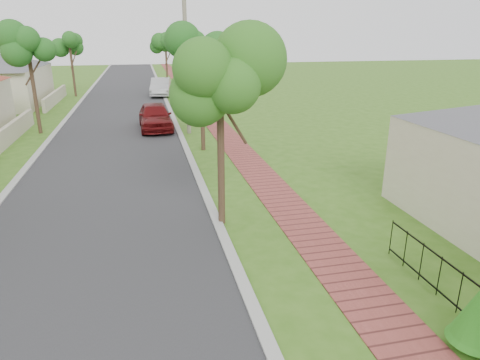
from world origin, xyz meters
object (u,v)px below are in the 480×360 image
object	(u,v)px
utility_pole	(186,63)
parked_car_white	(161,87)
near_tree	(220,83)
parked_car_red	(155,116)

from	to	relation	value
utility_pole	parked_car_white	bearing A→B (deg)	92.81
parked_car_white	near_tree	distance (m)	29.83
parked_car_red	parked_car_white	bearing A→B (deg)	84.03
parked_car_red	parked_car_white	world-z (taller)	parked_car_red
near_tree	utility_pole	size ratio (longest dim) A/B	0.68
near_tree	parked_car_white	bearing A→B (deg)	90.77
parked_car_white	utility_pole	bearing A→B (deg)	-80.72
near_tree	parked_car_red	bearing A→B (deg)	95.87
parked_car_red	near_tree	xyz separation A→B (m)	(1.49, -14.51, 3.55)
near_tree	utility_pole	bearing A→B (deg)	88.17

